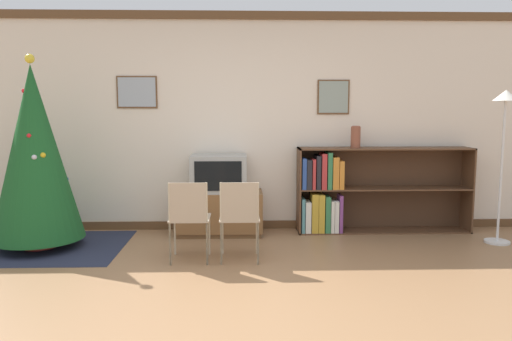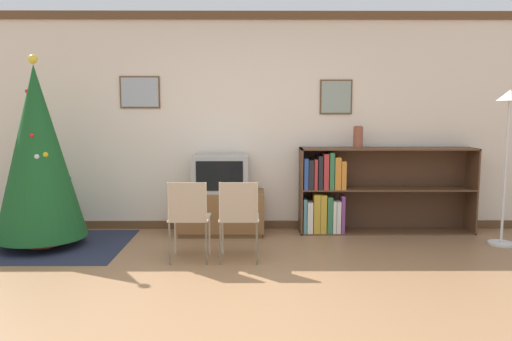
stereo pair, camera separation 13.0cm
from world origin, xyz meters
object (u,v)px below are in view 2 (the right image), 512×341
object	(u,v)px
television	(221,173)
vase	(358,137)
folding_chair_right	(239,215)
christmas_tree	(38,153)
tv_console	(221,212)
folding_chair_left	(189,216)
bookshelf	(353,192)
standing_lamp	(508,127)

from	to	relation	value
television	vase	size ratio (longest dim) A/B	2.48
television	folding_chair_right	world-z (taller)	television
christmas_tree	tv_console	world-z (taller)	christmas_tree
tv_console	folding_chair_right	distance (m)	1.17
folding_chair_left	bookshelf	bearing A→B (deg)	32.72
tv_console	christmas_tree	bearing A→B (deg)	-164.60
christmas_tree	standing_lamp	xyz separation A→B (m)	(5.15, 0.04, 0.28)
tv_console	television	bearing A→B (deg)	-90.00
tv_console	standing_lamp	distance (m)	3.40
folding_chair_right	standing_lamp	size ratio (longest dim) A/B	0.47
bookshelf	standing_lamp	bearing A→B (deg)	-20.33
standing_lamp	bookshelf	bearing A→B (deg)	159.67
christmas_tree	folding_chair_right	bearing A→B (deg)	-14.76
television	folding_chair_right	distance (m)	1.18
television	vase	distance (m)	1.72
christmas_tree	folding_chair_right	xyz separation A→B (m)	(2.21, -0.58, -0.57)
bookshelf	tv_console	bearing A→B (deg)	-177.19
tv_console	vase	size ratio (longest dim) A/B	3.87
television	christmas_tree	bearing A→B (deg)	-164.67
christmas_tree	television	distance (m)	2.05
folding_chair_left	vase	world-z (taller)	vase
bookshelf	christmas_tree	bearing A→B (deg)	-170.19
standing_lamp	folding_chair_right	bearing A→B (deg)	-168.15
folding_chair_left	vase	xyz separation A→B (m)	(1.91, 1.16, 0.71)
christmas_tree	tv_console	size ratio (longest dim) A/B	2.01
television	folding_chair_left	size ratio (longest dim) A/B	0.81
folding_chair_left	bookshelf	xyz separation A→B (m)	(1.87, 1.20, 0.03)
christmas_tree	vase	distance (m)	3.67
tv_console	bookshelf	world-z (taller)	bookshelf
christmas_tree	television	bearing A→B (deg)	15.33
tv_console	folding_chair_left	xyz separation A→B (m)	(-0.25, -1.12, 0.21)
tv_console	folding_chair_left	distance (m)	1.17
christmas_tree	folding_chair_right	world-z (taller)	christmas_tree
folding_chair_left	standing_lamp	distance (m)	3.60
tv_console	folding_chair_left	world-z (taller)	folding_chair_left
vase	tv_console	bearing A→B (deg)	-178.67
folding_chair_left	bookshelf	size ratio (longest dim) A/B	0.38
christmas_tree	folding_chair_left	distance (m)	1.89
television	bookshelf	size ratio (longest dim) A/B	0.31
standing_lamp	folding_chair_left	bearing A→B (deg)	-169.83
folding_chair_right	television	bearing A→B (deg)	102.56
christmas_tree	folding_chair_left	world-z (taller)	christmas_tree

